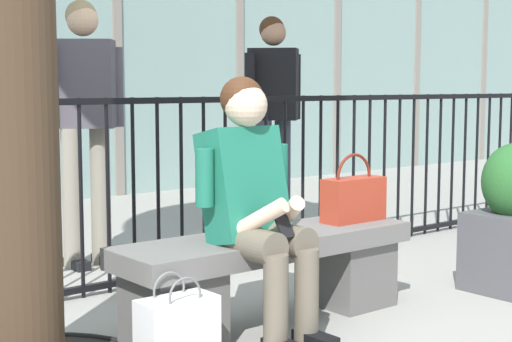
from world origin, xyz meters
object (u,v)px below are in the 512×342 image
bystander_at_railing (85,112)px  seated_person_with_phone (255,200)px  stone_bench (269,270)px  shopping_bag (177,335)px  handbag_on_bench (354,198)px  bystander_further_back (273,107)px

bystander_at_railing → seated_person_with_phone: bearing=-92.5°
stone_bench → shopping_bag: 0.79m
bystander_at_railing → shopping_bag: bearing=-107.2°
stone_bench → bystander_at_railing: size_ratio=0.94×
seated_person_with_phone → handbag_on_bench: size_ratio=3.32×
seated_person_with_phone → shopping_bag: size_ratio=2.90×
shopping_bag → bystander_further_back: 3.26m
bystander_at_railing → bystander_further_back: (1.70, 0.13, 0.00)m
bystander_further_back → shopping_bag: bearing=-137.4°
bystander_at_railing → bystander_further_back: same height
shopping_bag → bystander_further_back: bystander_further_back is taller
seated_person_with_phone → bystander_at_railing: bearing=87.5°
seated_person_with_phone → shopping_bag: (-0.54, -0.17, -0.48)m
bystander_further_back → bystander_at_railing: bearing=-175.6°
seated_person_with_phone → bystander_further_back: (1.78, 1.97, 0.35)m
stone_bench → shopping_bag: bearing=-158.1°
stone_bench → bystander_at_railing: 1.86m
stone_bench → shopping_bag: stone_bench is taller
stone_bench → handbag_on_bench: size_ratio=4.38×
handbag_on_bench → shopping_bag: handbag_on_bench is taller
handbag_on_bench → bystander_at_railing: bystander_at_railing is taller
bystander_at_railing → bystander_further_back: 1.70m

